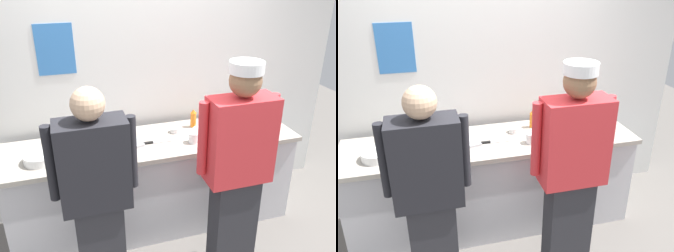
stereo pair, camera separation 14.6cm
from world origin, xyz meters
TOP-DOWN VIEW (x-y plane):
  - ground_plane at (0.00, 0.00)m, footprint 9.00×9.00m
  - wall_back at (-0.00, 0.83)m, footprint 4.12×0.11m
  - prep_counter at (0.00, 0.36)m, footprint 2.63×0.68m
  - chef_near_left at (-0.59, -0.29)m, footprint 0.61×0.24m
  - chef_center at (0.47, -0.34)m, footprint 0.63×0.24m
  - plate_stack_front at (-0.97, 0.26)m, footprint 0.25×0.25m
  - plate_stack_rear at (0.48, 0.35)m, footprint 0.21×0.21m
  - mixing_bowl_steel at (1.00, 0.40)m, footprint 0.33×0.33m
  - sheet_tray at (-0.36, 0.37)m, footprint 0.52×0.41m
  - squeeze_bottle_primary at (0.44, 0.53)m, footprint 0.06×0.06m
  - ramekin_yellow_sauce at (0.24, 0.46)m, footprint 0.09×0.09m
  - ramekin_orange_sauce at (0.73, 0.51)m, footprint 0.09×0.09m
  - deli_cup at (0.32, 0.22)m, footprint 0.09×0.09m
  - chefs_knife at (0.00, 0.31)m, footprint 0.28×0.03m

SIDE VIEW (x-z plane):
  - ground_plane at x=0.00m, z-range 0.00..0.00m
  - prep_counter at x=0.00m, z-range 0.00..0.91m
  - chef_near_left at x=-0.59m, z-range 0.05..1.72m
  - chefs_knife at x=0.00m, z-range 0.90..0.92m
  - sheet_tray at x=-0.36m, z-range 0.90..0.93m
  - plate_stack_rear at x=0.48m, z-range 0.90..0.95m
  - ramekin_yellow_sauce at x=0.24m, z-range 0.91..0.95m
  - ramekin_orange_sauce at x=0.73m, z-range 0.91..0.96m
  - plate_stack_front at x=-0.97m, z-range 0.90..0.98m
  - chef_center at x=0.47m, z-range 0.06..1.82m
  - deli_cup at x=0.32m, z-range 0.90..1.00m
  - mixing_bowl_steel at x=1.00m, z-range 0.90..1.04m
  - squeeze_bottle_primary at x=0.44m, z-range 0.90..1.08m
  - wall_back at x=0.00m, z-range 0.00..2.92m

